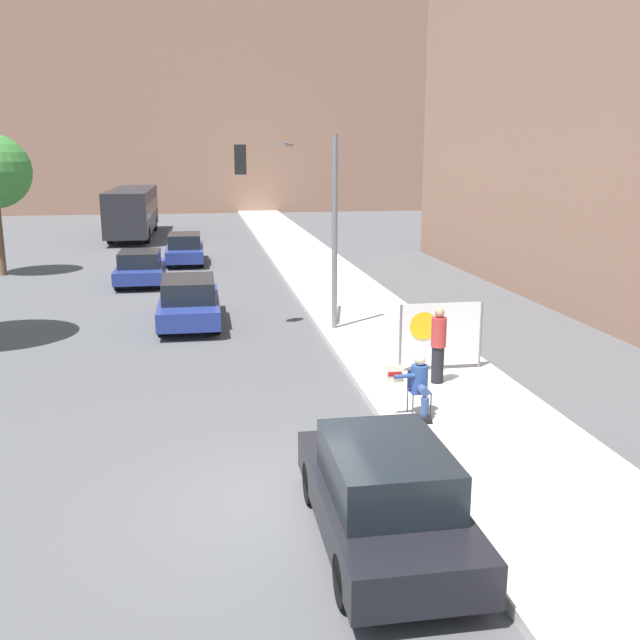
# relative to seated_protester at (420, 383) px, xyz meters

# --- Properties ---
(ground_plane) EXTENTS (160.00, 160.00, 0.00)m
(ground_plane) POSITION_rel_seated_protester_xyz_m (-3.01, -2.93, -0.84)
(ground_plane) COLOR #4F4F51
(sidewalk_curb) EXTENTS (3.61, 90.00, 0.17)m
(sidewalk_curb) POSITION_rel_seated_protester_xyz_m (1.05, 12.07, -0.76)
(sidewalk_curb) COLOR beige
(sidewalk_curb) RESTS_ON ground_plane
(building_backdrop_far) EXTENTS (52.00, 12.00, 23.78)m
(building_backdrop_far) POSITION_rel_seated_protester_xyz_m (-5.01, 59.29, 11.05)
(building_backdrop_far) COLOR #936B56
(building_backdrop_far) RESTS_ON ground_plane
(seated_protester) EXTENTS (0.91, 0.77, 1.23)m
(seated_protester) POSITION_rel_seated_protester_xyz_m (0.00, 0.00, 0.00)
(seated_protester) COLOR #474C56
(seated_protester) RESTS_ON sidewalk_curb
(jogger_on_sidewalk) EXTENTS (0.34, 0.34, 1.75)m
(jogger_on_sidewalk) POSITION_rel_seated_protester_xyz_m (1.04, 1.96, 0.23)
(jogger_on_sidewalk) COLOR black
(jogger_on_sidewalk) RESTS_ON sidewalk_curb
(protest_banner) EXTENTS (2.07, 0.06, 1.64)m
(protest_banner) POSITION_rel_seated_protester_xyz_m (1.41, 2.93, 0.20)
(protest_banner) COLOR slate
(protest_banner) RESTS_ON sidewalk_curb
(traffic_light_pole) EXTENTS (2.92, 2.68, 5.66)m
(traffic_light_pole) POSITION_rel_seated_protester_xyz_m (-1.31, 7.76, 3.14)
(traffic_light_pole) COLOR slate
(traffic_light_pole) RESTS_ON sidewalk_curb
(parked_car_curbside) EXTENTS (1.77, 4.24, 1.51)m
(parked_car_curbside) POSITION_rel_seated_protester_xyz_m (-1.83, -4.28, -0.10)
(parked_car_curbside) COLOR black
(parked_car_curbside) RESTS_ON ground_plane
(car_on_road_nearest) EXTENTS (1.85, 4.76, 1.49)m
(car_on_road_nearest) POSITION_rel_seated_protester_xyz_m (-4.61, 9.47, -0.10)
(car_on_road_nearest) COLOR navy
(car_on_road_nearest) RESTS_ON ground_plane
(car_on_road_midblock) EXTENTS (1.87, 4.18, 1.39)m
(car_on_road_midblock) POSITION_rel_seated_protester_xyz_m (-6.69, 17.03, -0.14)
(car_on_road_midblock) COLOR navy
(car_on_road_midblock) RESTS_ON ground_plane
(car_on_road_distant) EXTENTS (1.77, 4.70, 1.48)m
(car_on_road_distant) POSITION_rel_seated_protester_xyz_m (-4.98, 22.60, -0.11)
(car_on_road_distant) COLOR navy
(car_on_road_distant) RESTS_ON ground_plane
(city_bus_on_road) EXTENTS (2.52, 12.00, 3.08)m
(city_bus_on_road) POSITION_rel_seated_protester_xyz_m (-8.48, 34.99, 0.94)
(city_bus_on_road) COLOR #232328
(city_bus_on_road) RESTS_ON ground_plane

